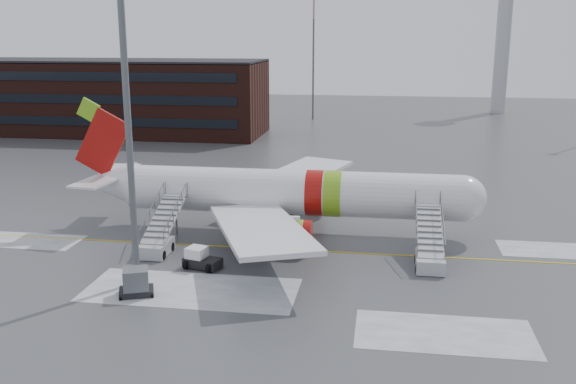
% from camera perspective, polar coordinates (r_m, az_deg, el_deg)
% --- Properties ---
extents(ground, '(260.00, 260.00, 0.00)m').
position_cam_1_polar(ground, '(51.20, 1.17, -4.84)').
color(ground, '#494C4F').
rests_on(ground, ground).
extents(airliner, '(35.03, 32.97, 11.18)m').
position_cam_1_polar(airliner, '(54.02, -0.68, -0.06)').
color(airliner, white).
rests_on(airliner, ground).
extents(airstair_fwd, '(2.05, 7.70, 3.48)m').
position_cam_1_polar(airstair_fwd, '(47.86, 12.47, -5.19)').
color(airstair_fwd, '#B0B3B8').
rests_on(airstair_fwd, ground).
extents(airstair_aft, '(2.05, 7.70, 3.48)m').
position_cam_1_polar(airstair_aft, '(50.67, -11.39, -4.06)').
color(airstair_aft, '#A7A9AE').
rests_on(airstair_aft, ground).
extents(pushback_tug, '(2.89, 2.45, 1.49)m').
position_cam_1_polar(pushback_tug, '(46.88, -7.79, -5.91)').
color(pushback_tug, black).
rests_on(pushback_tug, ground).
extents(uld_container, '(2.60, 2.26, 1.78)m').
position_cam_1_polar(uld_container, '(42.84, -13.36, -7.86)').
color(uld_container, black).
rests_on(uld_container, ground).
extents(light_mast_near, '(1.20, 1.20, 23.96)m').
position_cam_1_polar(light_mast_near, '(42.21, -14.16, 8.05)').
color(light_mast_near, '#595B60').
rests_on(light_mast_near, ground).
extents(terminal_building, '(62.00, 16.11, 12.30)m').
position_cam_1_polar(terminal_building, '(115.58, -17.89, 8.13)').
color(terminal_building, '#3F1E16').
rests_on(terminal_building, ground).
extents(control_tower, '(6.40, 6.40, 30.00)m').
position_cam_1_polar(control_tower, '(145.06, 18.67, 14.09)').
color(control_tower, '#B2B5BA').
rests_on(control_tower, ground).
extents(light_mast_far_n, '(1.20, 1.20, 24.25)m').
position_cam_1_polar(light_mast_far_n, '(126.92, 2.27, 12.69)').
color(light_mast_far_n, '#595B60').
rests_on(light_mast_far_n, ground).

